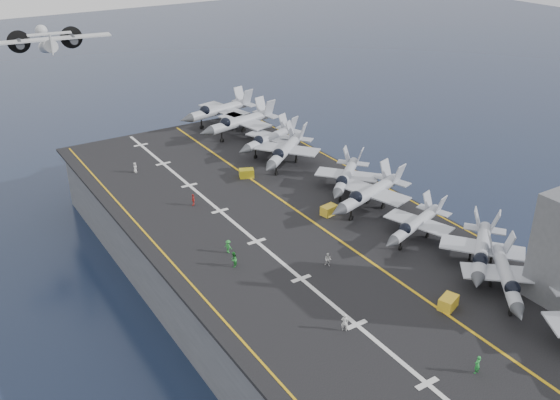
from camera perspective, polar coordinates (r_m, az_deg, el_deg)
ground at (r=86.57m, az=1.43°, el=-8.75°), size 500.00×500.00×0.00m
hull at (r=83.83m, az=1.47°, el=-5.94°), size 36.00×90.00×10.00m
flight_deck at (r=81.20m, az=1.51°, el=-2.82°), size 38.00×92.00×0.40m
foul_line at (r=82.61m, az=3.24°, el=-2.15°), size 0.35×90.00×0.02m
landing_centerline at (r=78.33m, az=-2.16°, el=-3.81°), size 0.50×90.00×0.02m
deck_edge_port at (r=74.26m, az=-9.54°, el=-6.00°), size 0.25×90.00×0.02m
deck_edge_stbd at (r=91.60m, az=11.19°, el=0.32°), size 0.25×90.00×0.02m
fighter_jet_1 at (r=71.49m, az=19.99°, el=-6.48°), size 15.95×16.51×4.80m
fighter_jet_2 at (r=75.41m, az=17.98°, el=-4.30°), size 17.19×16.34×4.98m
fighter_jet_3 at (r=79.70m, az=12.33°, el=-2.07°), size 14.93×12.19×4.48m
fighter_jet_4 at (r=85.91m, az=8.23°, el=0.72°), size 17.46×14.02×5.28m
fighter_jet_5 at (r=91.34m, az=6.07°, el=2.26°), size 16.53×16.04×4.81m
fighter_jet_6 at (r=99.68m, az=0.50°, el=4.66°), size 18.51×17.64×5.36m
fighter_jet_7 at (r=105.41m, az=-0.91°, el=5.75°), size 16.74×13.98×4.96m
fighter_jet_8 at (r=112.71m, az=-3.58°, el=7.25°), size 18.25×14.05×5.68m
tow_cart_a at (r=68.41m, az=15.13°, el=-9.04°), size 2.59×2.13×1.33m
tow_cart_b at (r=84.80m, az=4.51°, el=-0.93°), size 2.40×1.79×1.30m
tow_cart_c at (r=96.03m, az=-3.08°, el=2.46°), size 2.56×2.13×1.31m
crew_1 at (r=63.20m, az=5.93°, el=-11.06°), size 1.40×1.33×1.95m
crew_2 at (r=72.97m, az=-4.27°, el=-5.44°), size 1.37×1.31×1.91m
crew_3 at (r=75.85m, az=-4.76°, el=-4.25°), size 1.01×1.19×1.67m
crew_4 at (r=87.77m, az=-7.94°, el=0.02°), size 1.17×1.25×1.73m
crew_5 at (r=100.11m, az=-13.12°, el=2.90°), size 1.15×1.18×1.66m
crew_6 at (r=60.73m, az=17.60°, el=-14.15°), size 1.18×0.82×1.91m
crew_7 at (r=73.19m, az=4.41°, el=-5.45°), size 1.12×1.20×1.67m
transport_plane at (r=121.46m, az=-20.46°, el=13.00°), size 23.88×17.73×5.25m
fighter_jet_9 at (r=119.61m, az=-5.51°, el=8.29°), size 18.25×14.05×5.68m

